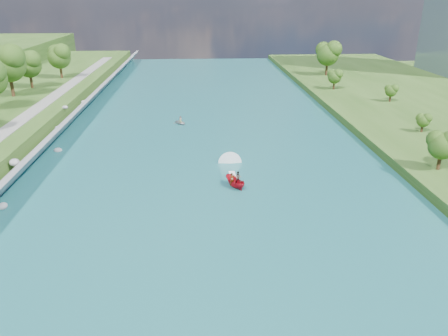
{
  "coord_description": "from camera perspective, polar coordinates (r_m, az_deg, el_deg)",
  "views": [
    {
      "loc": [
        -1.13,
        -38.63,
        24.27
      ],
      "look_at": [
        2.14,
        15.73,
        2.5
      ],
      "focal_mm": 35.0,
      "sensor_mm": 36.0,
      "label": 1
    }
  ],
  "objects": [
    {
      "name": "ground",
      "position": [
        45.63,
        -1.52,
        -10.35
      ],
      "size": [
        260.0,
        260.0,
        0.0
      ],
      "primitive_type": "plane",
      "color": "#2D5119",
      "rests_on": "ground"
    },
    {
      "name": "river_water",
      "position": [
        63.44,
        -2.16,
        -0.67
      ],
      "size": [
        55.0,
        240.0,
        0.1
      ],
      "primitive_type": "cube",
      "color": "#175457",
      "rests_on": "ground"
    },
    {
      "name": "riprap_bank",
      "position": [
        66.89,
        -24.89,
        0.05
      ],
      "size": [
        3.97,
        236.0,
        4.2
      ],
      "color": "slate",
      "rests_on": "ground"
    },
    {
      "name": "trees_east",
      "position": [
        83.18,
        23.44,
        7.63
      ],
      "size": [
        14.32,
        136.29,
        11.73
      ],
      "color": "#274813",
      "rests_on": "berm_east"
    },
    {
      "name": "motorboat",
      "position": [
        60.19,
        1.3,
        -1.23
      ],
      "size": [
        3.6,
        18.84,
        2.13
      ],
      "rotation": [
        0.0,
        0.0,
        3.63
      ],
      "color": "#AE0D1A",
      "rests_on": "river_water"
    },
    {
      "name": "raft",
      "position": [
        88.04,
        -5.69,
        5.99
      ],
      "size": [
        3.47,
        3.75,
        1.52
      ],
      "rotation": [
        0.0,
        0.0,
        0.56
      ],
      "color": "gray",
      "rests_on": "river_water"
    }
  ]
}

